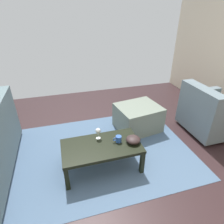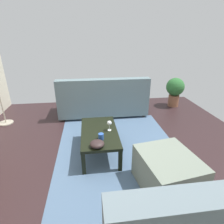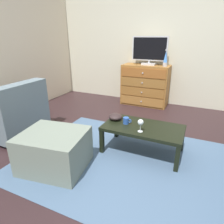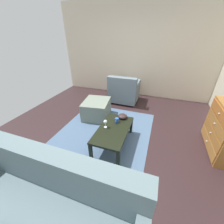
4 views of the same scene
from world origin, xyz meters
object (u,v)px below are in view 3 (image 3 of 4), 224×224
(tv, at_px, (150,50))
(coffee_table, at_px, (143,130))
(mug, at_px, (126,121))
(ottoman, at_px, (54,150))
(wine_glass, at_px, (141,123))
(bowl_decorative, at_px, (115,117))
(dresser, at_px, (145,85))
(lava_lamp, at_px, (166,59))
(armchair, at_px, (13,113))

(tv, relative_size, coffee_table, 0.73)
(mug, distance_m, ottoman, 0.95)
(mug, bearing_deg, coffee_table, 2.28)
(wine_glass, bearing_deg, ottoman, -144.97)
(coffee_table, distance_m, bowl_decorative, 0.42)
(dresser, bearing_deg, ottoman, -96.71)
(lava_lamp, distance_m, coffee_table, 1.99)
(wine_glass, bearing_deg, dresser, 104.08)
(ottoman, bearing_deg, bowl_decorative, 62.27)
(wine_glass, relative_size, bowl_decorative, 0.84)
(coffee_table, height_order, armchair, armchair)
(bowl_decorative, bearing_deg, coffee_table, -7.60)
(coffee_table, relative_size, armchair, 1.21)
(wine_glass, bearing_deg, tv, 102.81)
(dresser, distance_m, ottoman, 2.66)
(mug, bearing_deg, ottoman, -129.38)
(tv, bearing_deg, ottoman, -97.57)
(mug, xyz_separation_m, bowl_decorative, (-0.18, 0.06, -0.00))
(tv, height_order, wine_glass, tv)
(tv, relative_size, armchair, 0.88)
(wine_glass, distance_m, mug, 0.28)
(dresser, height_order, tv, tv)
(dresser, bearing_deg, coffee_table, -75.00)
(wine_glass, height_order, armchair, armchair)
(dresser, xyz_separation_m, armchair, (-1.42, -2.23, -0.09))
(tv, relative_size, wine_glass, 4.63)
(dresser, relative_size, coffee_table, 0.98)
(dresser, height_order, wine_glass, dresser)
(dresser, xyz_separation_m, mug, (0.28, -1.91, -0.02))
(armchair, xyz_separation_m, ottoman, (1.11, -0.40, -0.12))
(coffee_table, relative_size, ottoman, 1.42)
(tv, bearing_deg, wine_glass, -77.19)
(wine_glass, distance_m, ottoman, 1.04)
(mug, height_order, bowl_decorative, mug)
(tv, distance_m, ottoman, 2.84)
(lava_lamp, height_order, mug, lava_lamp)
(ottoman, bearing_deg, mug, 50.62)
(lava_lamp, bearing_deg, wine_glass, -86.44)
(coffee_table, distance_m, ottoman, 1.10)
(tv, height_order, armchair, tv)
(tv, bearing_deg, dresser, -151.26)
(tv, xyz_separation_m, ottoman, (-0.35, -2.66, -0.94))
(dresser, distance_m, coffee_table, 1.97)
(lava_lamp, bearing_deg, ottoman, -105.13)
(armchair, bearing_deg, lava_lamp, 50.41)
(lava_lamp, xyz_separation_m, ottoman, (-0.70, -2.59, -0.79))
(coffee_table, bearing_deg, ottoman, -138.27)
(mug, distance_m, bowl_decorative, 0.19)
(lava_lamp, distance_m, ottoman, 2.80)
(mug, xyz_separation_m, ottoman, (-0.59, -0.72, -0.19))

